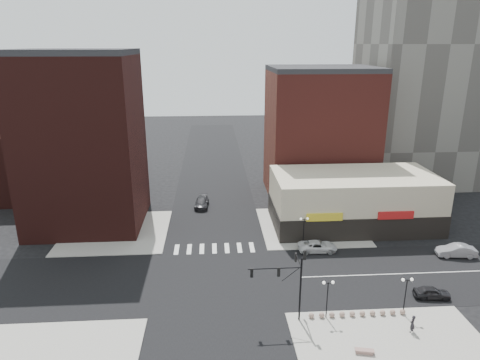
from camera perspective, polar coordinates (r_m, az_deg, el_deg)
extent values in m
plane|color=black|center=(51.58, -3.22, -13.22)|extent=(240.00, 240.00, 0.00)
cube|color=black|center=(51.57, -3.22, -13.21)|extent=(200.00, 14.00, 0.02)
cube|color=black|center=(51.57, -3.22, -13.21)|extent=(14.00, 200.00, 0.02)
cube|color=gray|center=(66.00, -16.17, -6.63)|extent=(15.00, 15.00, 0.12)
cube|color=gray|center=(66.06, 9.35, -6.11)|extent=(15.00, 15.00, 0.12)
cube|color=gray|center=(43.30, 20.42, -21.22)|extent=(18.00, 14.00, 0.12)
cube|color=#331310|center=(66.99, -20.17, 4.58)|extent=(16.00, 15.00, 25.00)
cube|color=#331310|center=(86.92, -25.24, 2.38)|extent=(20.00, 18.00, 12.00)
cube|color=maroon|center=(77.74, 10.55, 5.94)|extent=(18.00, 15.00, 22.00)
cube|color=#BBB295|center=(66.81, 14.87, -2.56)|extent=(24.00, 12.00, 8.00)
cube|color=black|center=(67.62, 14.72, -4.39)|extent=(24.20, 12.20, 3.40)
cylinder|color=black|center=(43.57, 8.05, -14.34)|extent=(0.18, 0.18, 7.00)
cylinder|color=black|center=(41.86, 4.64, -11.66)|extent=(5.20, 0.11, 0.11)
cylinder|color=black|center=(42.46, 6.81, -12.37)|extent=(1.72, 0.06, 1.46)
cylinder|color=black|center=(43.58, 7.79, -10.51)|extent=(0.11, 3.00, 0.11)
cube|color=black|center=(41.82, 1.58, -12.27)|extent=(0.28, 0.18, 0.95)
sphere|color=red|center=(41.67, 1.58, -11.92)|extent=(0.16, 0.16, 0.16)
cube|color=black|center=(42.12, 5.18, -12.11)|extent=(0.28, 0.18, 0.95)
sphere|color=red|center=(41.97, 5.19, -11.75)|extent=(0.16, 0.16, 0.16)
cube|color=black|center=(44.89, 7.44, -10.18)|extent=(0.18, 0.28, 0.95)
sphere|color=red|center=(44.75, 7.46, -9.84)|extent=(0.16, 0.16, 0.16)
cube|color=black|center=(41.73, 8.62, -9.89)|extent=(0.28, 0.18, 0.95)
sphere|color=red|center=(41.60, 8.64, -9.52)|extent=(0.16, 0.16, 0.16)
cylinder|color=black|center=(45.08, 11.54, -15.42)|extent=(0.11, 0.11, 4.00)
cylinder|color=black|center=(44.09, 11.69, -13.35)|extent=(0.90, 0.06, 0.06)
sphere|color=white|center=(43.92, 11.12, -13.28)|extent=(0.32, 0.32, 0.32)
sphere|color=white|center=(44.15, 12.28, -13.19)|extent=(0.32, 0.32, 0.32)
cylinder|color=black|center=(47.70, 21.15, -14.35)|extent=(0.11, 0.11, 4.00)
cylinder|color=black|center=(46.75, 21.41, -12.37)|extent=(0.90, 0.06, 0.06)
sphere|color=white|center=(46.52, 20.92, -12.32)|extent=(0.32, 0.32, 0.32)
sphere|color=white|center=(46.89, 21.94, -12.20)|extent=(0.32, 0.32, 0.32)
cylinder|color=black|center=(58.92, 8.47, -6.92)|extent=(0.11, 0.11, 4.00)
cylinder|color=black|center=(58.16, 8.56, -5.21)|extent=(0.90, 0.06, 0.06)
sphere|color=white|center=(58.03, 8.12, -5.14)|extent=(0.32, 0.32, 0.32)
sphere|color=white|center=(58.21, 8.99, -5.11)|extent=(0.32, 0.32, 0.32)
sphere|color=#886E5D|center=(45.70, 9.50, -17.39)|extent=(0.55, 0.55, 0.55)
sphere|color=#886E5D|center=(45.93, 10.83, -17.27)|extent=(0.55, 0.55, 0.55)
sphere|color=#886E5D|center=(46.19, 12.15, -17.14)|extent=(0.55, 0.55, 0.55)
sphere|color=#886E5D|center=(46.47, 13.45, -17.01)|extent=(0.55, 0.55, 0.55)
sphere|color=#886E5D|center=(46.77, 14.74, -16.87)|extent=(0.55, 0.55, 0.55)
sphere|color=#886E5D|center=(47.09, 16.00, -16.72)|extent=(0.55, 0.55, 0.55)
sphere|color=#886E5D|center=(47.43, 17.25, -16.57)|extent=(0.55, 0.55, 0.55)
sphere|color=#886E5D|center=(47.80, 18.48, -16.42)|extent=(0.55, 0.55, 0.55)
sphere|color=#886E5D|center=(48.18, 19.68, -16.25)|extent=(0.55, 0.55, 0.55)
sphere|color=#886E5D|center=(48.58, 20.86, -16.09)|extent=(0.55, 0.55, 0.55)
imported|color=silver|center=(58.56, 10.30, -8.69)|extent=(5.24, 2.49, 1.44)
imported|color=black|center=(52.45, 24.21, -13.52)|extent=(4.02, 2.02, 1.32)
imported|color=#95969A|center=(62.96, 26.87, -8.40)|extent=(5.12, 2.34, 1.63)
imported|color=black|center=(72.84, -5.13, -3.02)|extent=(2.57, 5.48, 1.55)
imported|color=black|center=(46.03, 22.00, -17.35)|extent=(0.79, 0.74, 1.81)
cube|color=#8F6B62|center=(42.58, 16.25, -21.16)|extent=(1.56, 0.74, 0.28)
cube|color=#8F6B62|center=(42.46, 16.27, -20.95)|extent=(1.76, 0.87, 0.11)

